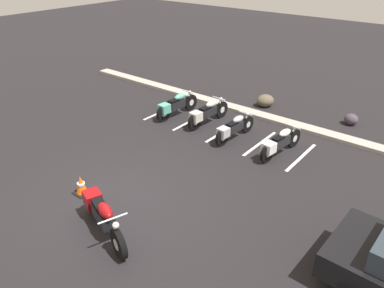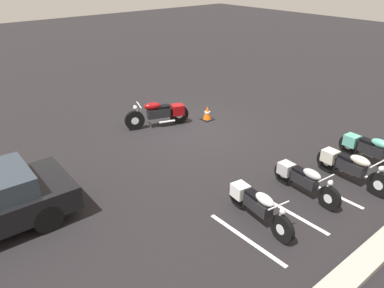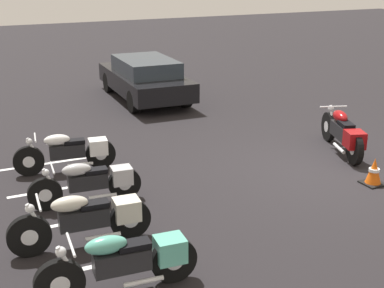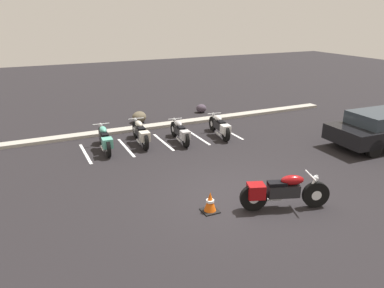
{
  "view_description": "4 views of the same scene",
  "coord_description": "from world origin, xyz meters",
  "px_view_note": "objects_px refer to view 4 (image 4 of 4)",
  "views": [
    {
      "loc": [
        6.34,
        -4.97,
        5.81
      ],
      "look_at": [
        0.36,
        2.55,
        0.69
      ],
      "focal_mm": 35.0,
      "sensor_mm": 36.0,
      "label": 1
    },
    {
      "loc": [
        7.56,
        8.99,
        5.25
      ],
      "look_at": [
        1.39,
        1.59,
        0.51
      ],
      "focal_mm": 35.0,
      "sensor_mm": 36.0,
      "label": 2
    },
    {
      "loc": [
        -8.11,
        6.73,
        4.04
      ],
      "look_at": [
        0.91,
        2.53,
        0.64
      ],
      "focal_mm": 50.0,
      "sensor_mm": 36.0,
      "label": 3
    },
    {
      "loc": [
        -4.9,
        -7.62,
        4.66
      ],
      "look_at": [
        -0.14,
        2.48,
        0.72
      ],
      "focal_mm": 35.0,
      "sensor_mm": 36.0,
      "label": 4
    }
  ],
  "objects_px": {
    "parked_bike_2": "(180,132)",
    "parked_bike_3": "(220,126)",
    "landscape_rock_0": "(139,117)",
    "landscape_rock_1": "(201,108)",
    "parked_bike_1": "(141,133)",
    "parked_bike_0": "(105,139)",
    "motorcycle_maroon_featured": "(281,191)",
    "traffic_cone": "(210,203)"
  },
  "relations": [
    {
      "from": "landscape_rock_0",
      "to": "traffic_cone",
      "type": "relative_size",
      "value": 1.33
    },
    {
      "from": "motorcycle_maroon_featured",
      "to": "landscape_rock_0",
      "type": "bearing_deg",
      "value": 114.29
    },
    {
      "from": "parked_bike_1",
      "to": "parked_bike_3",
      "type": "xyz_separation_m",
      "value": [
        3.12,
        -0.44,
        -0.02
      ]
    },
    {
      "from": "parked_bike_0",
      "to": "parked_bike_3",
      "type": "relative_size",
      "value": 1.04
    },
    {
      "from": "traffic_cone",
      "to": "motorcycle_maroon_featured",
      "type": "bearing_deg",
      "value": -20.58
    },
    {
      "from": "parked_bike_0",
      "to": "traffic_cone",
      "type": "distance_m",
      "value": 5.55
    },
    {
      "from": "parked_bike_0",
      "to": "landscape_rock_0",
      "type": "distance_m",
      "value": 3.73
    },
    {
      "from": "motorcycle_maroon_featured",
      "to": "parked_bike_3",
      "type": "xyz_separation_m",
      "value": [
        1.48,
        5.7,
        -0.05
      ]
    },
    {
      "from": "motorcycle_maroon_featured",
      "to": "landscape_rock_0",
      "type": "xyz_separation_m",
      "value": [
        -0.79,
        8.99,
        -0.23
      ]
    },
    {
      "from": "parked_bike_2",
      "to": "landscape_rock_1",
      "type": "xyz_separation_m",
      "value": [
        2.72,
        3.67,
        -0.21
      ]
    },
    {
      "from": "parked_bike_1",
      "to": "landscape_rock_0",
      "type": "height_order",
      "value": "parked_bike_1"
    },
    {
      "from": "parked_bike_3",
      "to": "landscape_rock_0",
      "type": "relative_size",
      "value": 2.91
    },
    {
      "from": "landscape_rock_1",
      "to": "parked_bike_3",
      "type": "bearing_deg",
      "value": -105.48
    },
    {
      "from": "parked_bike_2",
      "to": "parked_bike_1",
      "type": "bearing_deg",
      "value": 78.32
    },
    {
      "from": "parked_bike_3",
      "to": "landscape_rock_0",
      "type": "distance_m",
      "value": 4.01
    },
    {
      "from": "parked_bike_2",
      "to": "parked_bike_3",
      "type": "distance_m",
      "value": 1.69
    },
    {
      "from": "motorcycle_maroon_featured",
      "to": "landscape_rock_1",
      "type": "xyz_separation_m",
      "value": [
        2.5,
        9.39,
        -0.27
      ]
    },
    {
      "from": "traffic_cone",
      "to": "landscape_rock_1",
      "type": "bearing_deg",
      "value": 64.71
    },
    {
      "from": "parked_bike_3",
      "to": "traffic_cone",
      "type": "xyz_separation_m",
      "value": [
        -3.12,
        -5.08,
        -0.18
      ]
    },
    {
      "from": "parked_bike_1",
      "to": "landscape_rock_1",
      "type": "xyz_separation_m",
      "value": [
        4.14,
        3.25,
        -0.24
      ]
    },
    {
      "from": "motorcycle_maroon_featured",
      "to": "traffic_cone",
      "type": "xyz_separation_m",
      "value": [
        -1.64,
        0.62,
        -0.23
      ]
    },
    {
      "from": "parked_bike_2",
      "to": "parked_bike_3",
      "type": "bearing_deg",
      "value": -85.96
    },
    {
      "from": "motorcycle_maroon_featured",
      "to": "parked_bike_0",
      "type": "relative_size",
      "value": 1.04
    },
    {
      "from": "landscape_rock_0",
      "to": "landscape_rock_1",
      "type": "distance_m",
      "value": 3.32
    },
    {
      "from": "landscape_rock_0",
      "to": "parked_bike_2",
      "type": "bearing_deg",
      "value": -79.95
    },
    {
      "from": "parked_bike_0",
      "to": "parked_bike_3",
      "type": "bearing_deg",
      "value": -89.96
    },
    {
      "from": "landscape_rock_0",
      "to": "traffic_cone",
      "type": "xyz_separation_m",
      "value": [
        -0.85,
        -8.37,
        -0.01
      ]
    },
    {
      "from": "motorcycle_maroon_featured",
      "to": "parked_bike_2",
      "type": "height_order",
      "value": "motorcycle_maroon_featured"
    },
    {
      "from": "parked_bike_3",
      "to": "landscape_rock_1",
      "type": "bearing_deg",
      "value": -7.81
    },
    {
      "from": "landscape_rock_0",
      "to": "landscape_rock_1",
      "type": "xyz_separation_m",
      "value": [
        3.3,
        0.4,
        -0.04
      ]
    },
    {
      "from": "motorcycle_maroon_featured",
      "to": "landscape_rock_1",
      "type": "distance_m",
      "value": 9.73
    },
    {
      "from": "parked_bike_0",
      "to": "parked_bike_2",
      "type": "xyz_separation_m",
      "value": [
        2.79,
        -0.28,
        -0.03
      ]
    },
    {
      "from": "parked_bike_1",
      "to": "parked_bike_0",
      "type": "bearing_deg",
      "value": 99.91
    },
    {
      "from": "motorcycle_maroon_featured",
      "to": "parked_bike_1",
      "type": "bearing_deg",
      "value": 124.16
    },
    {
      "from": "parked_bike_1",
      "to": "parked_bike_2",
      "type": "relative_size",
      "value": 1.08
    },
    {
      "from": "parked_bike_3",
      "to": "landscape_rock_1",
      "type": "height_order",
      "value": "parked_bike_3"
    },
    {
      "from": "parked_bike_1",
      "to": "parked_bike_3",
      "type": "bearing_deg",
      "value": -94.05
    },
    {
      "from": "parked_bike_1",
      "to": "parked_bike_2",
      "type": "height_order",
      "value": "parked_bike_1"
    },
    {
      "from": "motorcycle_maroon_featured",
      "to": "parked_bike_1",
      "type": "height_order",
      "value": "motorcycle_maroon_featured"
    },
    {
      "from": "motorcycle_maroon_featured",
      "to": "parked_bike_1",
      "type": "distance_m",
      "value": 6.35
    },
    {
      "from": "parked_bike_2",
      "to": "parked_bike_3",
      "type": "xyz_separation_m",
      "value": [
        1.69,
        -0.02,
        0.01
      ]
    },
    {
      "from": "traffic_cone",
      "to": "parked_bike_0",
      "type": "bearing_deg",
      "value": 104.19
    }
  ]
}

